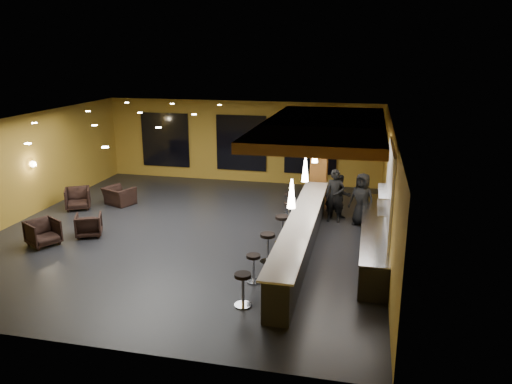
% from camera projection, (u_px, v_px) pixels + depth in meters
% --- Properties ---
extents(floor, '(12.00, 13.00, 0.10)m').
position_uv_depth(floor, '(192.00, 233.00, 15.94)').
color(floor, black).
rests_on(floor, ground).
extents(ceiling, '(12.00, 13.00, 0.10)m').
position_uv_depth(ceiling, '(187.00, 120.00, 14.94)').
color(ceiling, black).
extents(wall_back, '(12.00, 0.10, 3.50)m').
position_uv_depth(wall_back, '(242.00, 141.00, 21.58)').
color(wall_back, olive).
rests_on(wall_back, floor).
extents(wall_front, '(12.00, 0.10, 3.50)m').
position_uv_depth(wall_front, '(68.00, 264.00, 9.30)').
color(wall_front, olive).
rests_on(wall_front, floor).
extents(wall_left, '(0.10, 13.00, 3.50)m').
position_uv_depth(wall_left, '(19.00, 168.00, 16.73)').
color(wall_left, olive).
rests_on(wall_left, floor).
extents(wall_right, '(0.10, 13.00, 3.50)m').
position_uv_depth(wall_right, '(391.00, 190.00, 14.16)').
color(wall_right, olive).
rests_on(wall_right, floor).
extents(wood_soffit, '(3.60, 8.00, 0.28)m').
position_uv_depth(wood_soffit, '(324.00, 126.00, 15.08)').
color(wood_soffit, '#A3632F').
rests_on(wood_soffit, ceiling).
extents(window_left, '(2.20, 0.06, 2.40)m').
position_uv_depth(window_left, '(165.00, 140.00, 22.23)').
color(window_left, black).
rests_on(window_left, wall_back).
extents(window_center, '(2.20, 0.06, 2.40)m').
position_uv_depth(window_center, '(241.00, 143.00, 21.49)').
color(window_center, black).
rests_on(window_center, wall_back).
extents(window_right, '(2.20, 0.06, 2.40)m').
position_uv_depth(window_right, '(311.00, 146.00, 20.85)').
color(window_right, black).
rests_on(window_right, wall_back).
extents(tile_backsplash, '(0.06, 3.20, 2.40)m').
position_uv_depth(tile_backsplash, '(389.00, 191.00, 13.17)').
color(tile_backsplash, white).
rests_on(tile_backsplash, wall_right).
extents(bar_counter, '(0.60, 8.00, 1.00)m').
position_uv_depth(bar_counter, '(301.00, 237.00, 14.08)').
color(bar_counter, black).
rests_on(bar_counter, floor).
extents(bar_top, '(0.78, 8.10, 0.05)m').
position_uv_depth(bar_top, '(302.00, 220.00, 13.93)').
color(bar_top, beige).
rests_on(bar_top, bar_counter).
extents(prep_counter, '(0.70, 6.00, 0.86)m').
position_uv_depth(prep_counter, '(374.00, 239.00, 14.14)').
color(prep_counter, black).
rests_on(prep_counter, floor).
extents(prep_top, '(0.72, 6.00, 0.03)m').
position_uv_depth(prep_top, '(375.00, 224.00, 14.01)').
color(prep_top, silver).
rests_on(prep_top, prep_counter).
extents(wall_shelf_lower, '(0.30, 1.50, 0.03)m').
position_uv_depth(wall_shelf_lower, '(383.00, 207.00, 13.12)').
color(wall_shelf_lower, silver).
rests_on(wall_shelf_lower, wall_right).
extents(wall_shelf_upper, '(0.30, 1.50, 0.03)m').
position_uv_depth(wall_shelf_upper, '(384.00, 191.00, 13.00)').
color(wall_shelf_upper, silver).
rests_on(wall_shelf_upper, wall_right).
extents(column, '(0.60, 0.60, 3.50)m').
position_uv_depth(column, '(319.00, 160.00, 18.04)').
color(column, brown).
rests_on(column, floor).
extents(wall_sconce, '(0.22, 0.22, 0.22)m').
position_uv_depth(wall_sconce, '(33.00, 164.00, 17.14)').
color(wall_sconce, '#FFE5B2').
rests_on(wall_sconce, wall_left).
extents(pendant_0, '(0.20, 0.20, 0.70)m').
position_uv_depth(pendant_0, '(292.00, 194.00, 11.69)').
color(pendant_0, white).
rests_on(pendant_0, wood_soffit).
extents(pendant_1, '(0.20, 0.20, 0.70)m').
position_uv_depth(pendant_1, '(305.00, 169.00, 14.03)').
color(pendant_1, white).
rests_on(pendant_1, wood_soffit).
extents(pendant_2, '(0.20, 0.20, 0.70)m').
position_uv_depth(pendant_2, '(315.00, 152.00, 16.37)').
color(pendant_2, white).
rests_on(pendant_2, wood_soffit).
extents(staff_a, '(0.66, 0.44, 1.80)m').
position_uv_depth(staff_a, '(335.00, 196.00, 16.61)').
color(staff_a, black).
rests_on(staff_a, floor).
extents(staff_b, '(0.89, 0.78, 1.54)m').
position_uv_depth(staff_b, '(340.00, 197.00, 16.94)').
color(staff_b, black).
rests_on(staff_b, floor).
extents(staff_c, '(1.01, 0.86, 1.75)m').
position_uv_depth(staff_c, '(362.00, 199.00, 16.32)').
color(staff_c, black).
rests_on(staff_c, floor).
extents(armchair_a, '(1.14, 1.13, 0.77)m').
position_uv_depth(armchair_a, '(43.00, 233.00, 14.74)').
color(armchair_a, black).
rests_on(armchair_a, floor).
extents(armchair_b, '(1.02, 1.03, 0.71)m').
position_uv_depth(armchair_b, '(89.00, 225.00, 15.47)').
color(armchair_b, black).
rests_on(armchair_b, floor).
extents(armchair_c, '(1.16, 1.16, 0.79)m').
position_uv_depth(armchair_c, '(78.00, 198.00, 18.06)').
color(armchair_c, black).
rests_on(armchair_c, floor).
extents(armchair_d, '(1.29, 1.22, 0.67)m').
position_uv_depth(armchair_d, '(119.00, 196.00, 18.60)').
color(armchair_d, black).
rests_on(armchair_d, floor).
extents(bar_stool_0, '(0.40, 0.40, 0.79)m').
position_uv_depth(bar_stool_0, '(243.00, 285.00, 11.20)').
color(bar_stool_0, silver).
rests_on(bar_stool_0, floor).
extents(bar_stool_1, '(0.37, 0.37, 0.73)m').
position_uv_depth(bar_stool_1, '(253.00, 265.00, 12.36)').
color(bar_stool_1, silver).
rests_on(bar_stool_1, floor).
extents(bar_stool_2, '(0.42, 0.42, 0.83)m').
position_uv_depth(bar_stool_2, '(268.00, 244.00, 13.49)').
color(bar_stool_2, silver).
rests_on(bar_stool_2, floor).
extents(bar_stool_3, '(0.43, 0.43, 0.86)m').
position_uv_depth(bar_stool_3, '(282.00, 226.00, 14.83)').
color(bar_stool_3, silver).
rests_on(bar_stool_3, floor).
extents(bar_stool_4, '(0.42, 0.42, 0.83)m').
position_uv_depth(bar_stool_4, '(290.00, 211.00, 16.19)').
color(bar_stool_4, silver).
rests_on(bar_stool_4, floor).
extents(bar_stool_5, '(0.37, 0.37, 0.74)m').
position_uv_depth(bar_stool_5, '(289.00, 200.00, 17.56)').
color(bar_stool_5, silver).
rests_on(bar_stool_5, floor).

